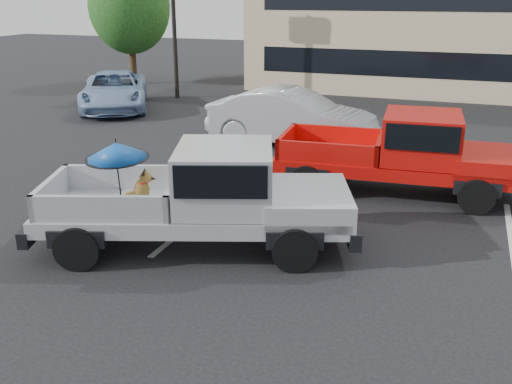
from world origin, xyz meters
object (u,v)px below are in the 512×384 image
blue_suv (114,91)px  red_pickup (413,151)px  tree_left (129,7)px  silver_pickup (212,192)px  silver_sedan (292,118)px

blue_suv → red_pickup: bearing=-57.8°
tree_left → silver_pickup: size_ratio=1.00×
silver_sedan → silver_pickup: bearing=-169.9°
tree_left → silver_sedan: tree_left is taller
red_pickup → blue_suv: size_ratio=1.11×
silver_pickup → blue_suv: 13.86m
red_pickup → silver_sedan: (-3.84, 3.37, -0.19)m
silver_sedan → blue_suv: 8.71m
tree_left → silver_sedan: (11.07, -9.10, -2.90)m
tree_left → blue_suv: (2.89, -6.13, -3.00)m
silver_pickup → blue_suv: bearing=111.1°
tree_left → silver_pickup: 20.65m
silver_pickup → silver_sedan: bearing=76.7°
silver_sedan → red_pickup: bearing=-127.1°
tree_left → red_pickup: (14.90, -12.47, -2.71)m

